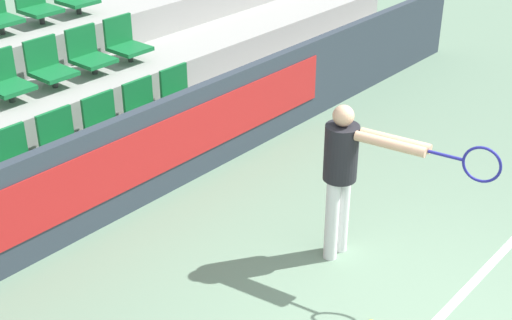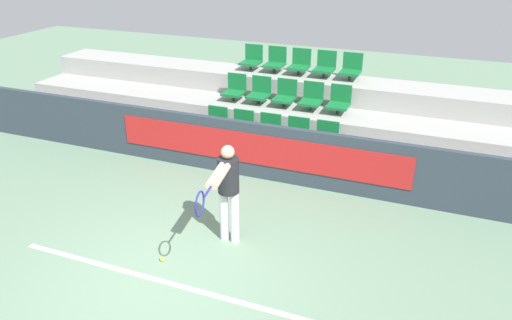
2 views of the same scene
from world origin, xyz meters
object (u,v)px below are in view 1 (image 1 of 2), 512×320
(stadium_chair_3, at_px, (146,108))
(stadium_chair_6, at_px, (5,80))
(stadium_chair_7, at_px, (49,66))
(tennis_player, at_px, (348,168))
(stadium_chair_9, at_px, (125,42))
(stadium_chair_4, at_px, (182,93))
(stadium_chair_13, at_px, (36,4))
(stadium_chair_0, at_px, (16,160))
(stadium_chair_8, at_px, (89,54))
(stadium_chair_1, at_px, (64,141))
(stadium_chair_2, at_px, (107,124))

(stadium_chair_3, height_order, stadium_chair_6, stadium_chair_6)
(stadium_chair_7, distance_m, tennis_player, 3.96)
(stadium_chair_9, height_order, tennis_player, tennis_player)
(stadium_chair_4, distance_m, stadium_chair_13, 2.26)
(stadium_chair_3, bearing_deg, stadium_chair_9, 59.97)
(stadium_chair_4, xyz_separation_m, stadium_chair_6, (-1.74, 1.00, 0.44))
(stadium_chair_0, bearing_deg, stadium_chair_8, 29.97)
(stadium_chair_1, height_order, stadium_chair_9, stadium_chair_9)
(stadium_chair_1, bearing_deg, stadium_chair_3, 0.00)
(stadium_chair_3, relative_size, stadium_chair_9, 1.00)
(stadium_chair_1, distance_m, stadium_chair_13, 2.48)
(stadium_chair_9, bearing_deg, stadium_chair_8, 180.00)
(stadium_chair_0, relative_size, stadium_chair_4, 1.00)
(stadium_chair_6, xyz_separation_m, tennis_player, (1.02, -3.93, -0.16))
(tennis_player, bearing_deg, stadium_chair_6, 95.80)
(stadium_chair_7, height_order, tennis_player, tennis_player)
(stadium_chair_2, distance_m, stadium_chair_7, 1.09)
(stadium_chair_1, bearing_deg, stadium_chair_0, 180.00)
(stadium_chair_4, relative_size, stadium_chair_8, 1.00)
(stadium_chair_1, distance_m, stadium_chair_9, 2.05)
(stadium_chair_0, relative_size, stadium_chair_9, 1.00)
(stadium_chair_3, xyz_separation_m, stadium_chair_9, (0.58, 1.00, 0.44))
(stadium_chair_3, xyz_separation_m, stadium_chair_13, (0.00, 2.01, 0.88))
(stadium_chair_3, xyz_separation_m, stadium_chair_8, (0.00, 1.00, 0.44))
(stadium_chair_2, distance_m, stadium_chair_13, 2.26)
(stadium_chair_7, xyz_separation_m, stadium_chair_8, (0.58, 0.00, 0.00))
(stadium_chair_9, bearing_deg, stadium_chair_2, -139.15)
(stadium_chair_13, distance_m, tennis_player, 4.97)
(stadium_chair_2, bearing_deg, stadium_chair_8, 59.97)
(stadium_chair_1, xyz_separation_m, stadium_chair_13, (1.16, 2.01, 0.88))
(stadium_chair_8, bearing_deg, stadium_chair_6, 180.00)
(tennis_player, bearing_deg, stadium_chair_3, 78.54)
(stadium_chair_8, distance_m, stadium_chair_9, 0.58)
(stadium_chair_6, bearing_deg, stadium_chair_7, 0.00)
(stadium_chair_13, bearing_deg, stadium_chair_6, -139.15)
(stadium_chair_2, relative_size, tennis_player, 0.36)
(stadium_chair_2, height_order, stadium_chair_9, stadium_chair_9)
(stadium_chair_6, height_order, stadium_chair_9, same)
(stadium_chair_6, distance_m, stadium_chair_7, 0.58)
(stadium_chair_7, bearing_deg, tennis_player, -83.54)
(stadium_chair_1, distance_m, stadium_chair_2, 0.58)
(stadium_chair_9, bearing_deg, tennis_player, -100.31)
(stadium_chair_1, relative_size, stadium_chair_3, 1.00)
(stadium_chair_8, height_order, tennis_player, tennis_player)
(stadium_chair_9, relative_size, tennis_player, 0.36)
(stadium_chair_9, bearing_deg, stadium_chair_3, -120.03)
(tennis_player, bearing_deg, stadium_chair_13, 79.62)
(stadium_chair_2, relative_size, stadium_chair_13, 1.00)
(stadium_chair_0, xyz_separation_m, stadium_chair_2, (1.16, 0.00, 0.00))
(stadium_chair_7, relative_size, tennis_player, 0.36)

